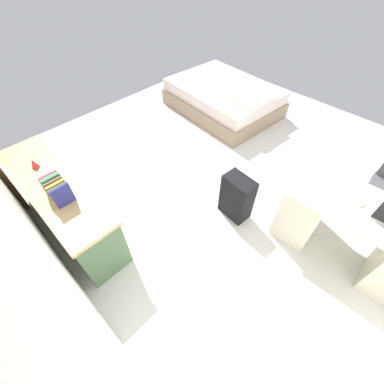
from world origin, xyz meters
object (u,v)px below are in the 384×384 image
Objects in this scene: bed at (224,98)px; credenza at (64,206)px; desk at (352,231)px; figurine_small at (34,164)px; suitcase_black at (237,197)px; computer_mouse at (362,203)px.

credenza is at bearing 97.25° from bed.
desk is 3.06m from credenza.
desk reaches higher than credenza.
bed is at bearing -88.52° from figurine_small.
credenza is 1.96m from suitcase_black.
computer_mouse is 0.91× the size of figurine_small.
desk reaches higher than bed.
desk is 14.75× the size of computer_mouse.
desk is at bearing -156.62° from suitcase_black.
bed is at bearing -26.08° from desk.
computer_mouse is at bearing -140.63° from credenza.
suitcase_black is 5.88× the size of computer_mouse.
suitcase_black is 2.24m from figurine_small.
suitcase_black is 5.35× the size of figurine_small.
desk is 3.35m from figurine_small.
figurine_small reaches higher than desk.
desk is 0.82× the size of credenza.
suitcase_black is at bearing -136.63° from figurine_small.
credenza is (2.40, 1.89, -0.03)m from desk.
bed is 3.10m from computer_mouse.
credenza is at bearing 38.18° from desk.
credenza is at bearing 36.17° from computer_mouse.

